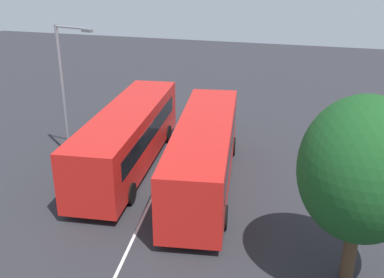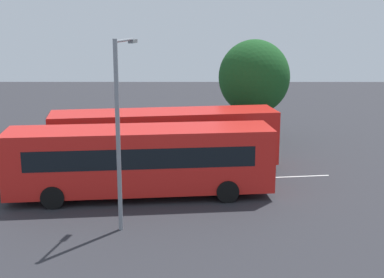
{
  "view_description": "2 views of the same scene",
  "coord_description": "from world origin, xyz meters",
  "px_view_note": "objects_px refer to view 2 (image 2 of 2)",
  "views": [
    {
      "loc": [
        -18.61,
        -6.93,
        10.01
      ],
      "look_at": [
        1.27,
        -1.18,
        1.68
      ],
      "focal_mm": 42.26,
      "sensor_mm": 36.0,
      "label": 1
    },
    {
      "loc": [
        -1.49,
        24.28,
        7.81
      ],
      "look_at": [
        -1.44,
        -1.01,
        1.87
      ],
      "focal_mm": 49.86,
      "sensor_mm": 36.0,
      "label": 2
    }
  ],
  "objects_px": {
    "street_lamp": "(120,122)",
    "depot_tree": "(254,77)",
    "bus_center_left": "(140,159)",
    "bus_far_left": "(164,138)"
  },
  "relations": [
    {
      "from": "bus_far_left",
      "to": "bus_center_left",
      "type": "height_order",
      "value": "same"
    },
    {
      "from": "bus_far_left",
      "to": "street_lamp",
      "type": "distance_m",
      "value": 8.11
    },
    {
      "from": "bus_far_left",
      "to": "depot_tree",
      "type": "xyz_separation_m",
      "value": [
        -5.24,
        -6.33,
        2.34
      ]
    },
    {
      "from": "bus_center_left",
      "to": "depot_tree",
      "type": "relative_size",
      "value": 1.83
    },
    {
      "from": "bus_center_left",
      "to": "depot_tree",
      "type": "bearing_deg",
      "value": -126.21
    },
    {
      "from": "bus_far_left",
      "to": "street_lamp",
      "type": "relative_size",
      "value": 1.66
    },
    {
      "from": "street_lamp",
      "to": "depot_tree",
      "type": "distance_m",
      "value": 15.39
    },
    {
      "from": "depot_tree",
      "to": "bus_far_left",
      "type": "bearing_deg",
      "value": 50.38
    },
    {
      "from": "street_lamp",
      "to": "bus_far_left",
      "type": "bearing_deg",
      "value": 3.09
    },
    {
      "from": "bus_center_left",
      "to": "depot_tree",
      "type": "height_order",
      "value": "depot_tree"
    }
  ]
}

